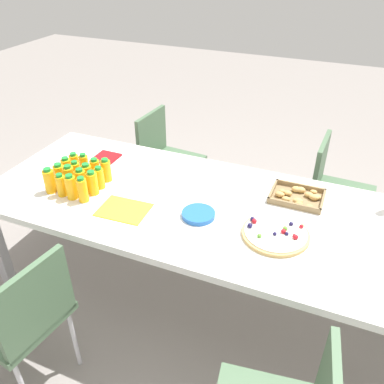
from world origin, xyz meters
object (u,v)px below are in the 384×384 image
Objects in this scene: napkin_stack at (106,157)px; juice_bottle_10 at (87,175)px; chair_far_left at (165,155)px; juice_bottle_12 at (75,164)px; juice_bottle_14 at (95,169)px; juice_bottle_15 at (106,170)px; juice_bottle_1 at (61,185)px; juice_bottle_6 at (81,180)px; paper_folder at (124,210)px; juice_bottle_8 at (67,169)px; juice_bottle_2 at (71,187)px; juice_bottle_13 at (84,165)px; juice_bottle_0 at (50,181)px; juice_bottle_3 at (82,190)px; party_table at (210,214)px; snack_tray at (298,196)px; plate_stack at (198,214)px; juice_bottle_4 at (60,175)px; juice_bottle_11 at (100,178)px; juice_bottle_7 at (92,183)px; chair_near_left at (24,315)px; chair_far_right at (334,187)px; fruit_pizza at (275,233)px; juice_bottle_5 at (69,178)px; juice_bottle_9 at (76,172)px.

juice_bottle_10 is at bearing -75.77° from napkin_stack.
chair_far_left is 0.88m from juice_bottle_12.
juice_bottle_15 is at bearing 3.72° from juice_bottle_14.
napkin_stack is at bearing 91.79° from juice_bottle_1.
juice_bottle_6 is 0.55× the size of paper_folder.
juice_bottle_14 is at bearing 26.12° from juice_bottle_8.
juice_bottle_2 reaches higher than juice_bottle_13.
juice_bottle_0 reaches higher than napkin_stack.
juice_bottle_3 reaches higher than napkin_stack.
party_table is 18.82× the size of juice_bottle_10.
snack_tray reaches higher than plate_stack.
juice_bottle_10 is 0.95× the size of juice_bottle_15.
party_table is 18.24× the size of juice_bottle_4.
juice_bottle_1 and juice_bottle_11 have the same top height.
juice_bottle_14 is at bearing 107.99° from juice_bottle_3.
juice_bottle_4 is 1.03× the size of juice_bottle_10.
juice_bottle_10 is (0.15, 0.15, -0.01)m from juice_bottle_0.
juice_bottle_7 is at bearing 162.16° from paper_folder.
chair_near_left is 0.81m from juice_bottle_4.
chair_far_right reaches higher than fruit_pizza.
juice_bottle_15 is at bearing 65.82° from juice_bottle_6.
juice_bottle_4 reaches higher than fruit_pizza.
juice_bottle_13 is at bearing 173.98° from fruit_pizza.
juice_bottle_8 is 0.23m from juice_bottle_15.
juice_bottle_2 is 0.57× the size of paper_folder.
juice_bottle_4 is 0.15m from juice_bottle_12.
juice_bottle_8 is (-0.08, 0.08, -0.00)m from juice_bottle_5.
juice_bottle_0 is 0.11m from juice_bottle_5.
juice_bottle_8 is 1.04× the size of juice_bottle_9.
party_table is 0.40m from fruit_pizza.
juice_bottle_13 reaches higher than juice_bottle_11.
snack_tray is 0.57m from plate_stack.
juice_bottle_5 is (-0.07, 0.08, 0.00)m from juice_bottle_2.
chair_far_right reaches higher than party_table.
juice_bottle_12 is 0.95× the size of juice_bottle_15.
fruit_pizza is at bearing -6.02° from juice_bottle_13.
juice_bottle_4 is 0.22m from juice_bottle_7.
fruit_pizza is (1.19, -0.13, -0.06)m from juice_bottle_13.
juice_bottle_3 is 0.23m from juice_bottle_4.
juice_bottle_7 is at bearing -17.83° from juice_bottle_8.
juice_bottle_1 is 0.52× the size of paper_folder.
juice_bottle_1 is at bearing -2.23° from chair_far_left.
fruit_pizza is at bearing -16.78° from napkin_stack.
juice_bottle_8 is at bearing 174.21° from juice_bottle_9.
juice_bottle_2 reaches higher than party_table.
juice_bottle_13 is at bearing 108.49° from juice_bottle_2.
juice_bottle_11 is at bearing -174.02° from party_table.
chair_near_left is 1.12m from napkin_stack.
juice_bottle_2 is at bearing -48.98° from chair_far_right.
juice_bottle_2 reaches higher than plate_stack.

